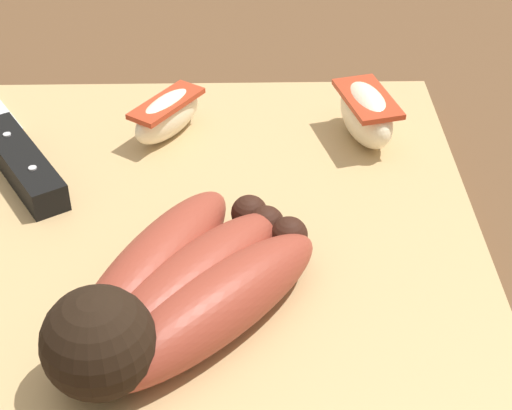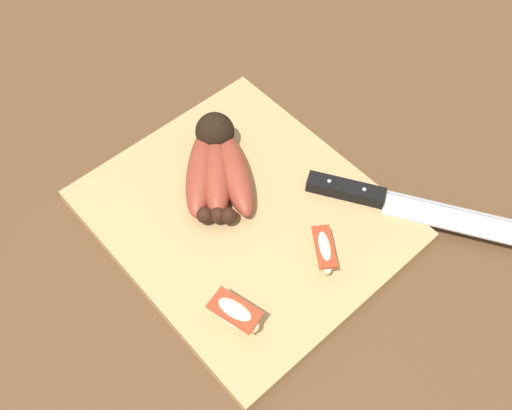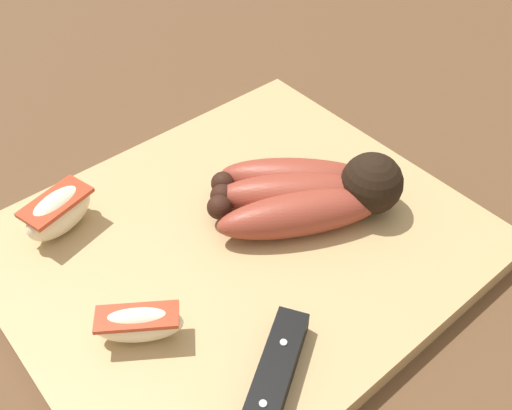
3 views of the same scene
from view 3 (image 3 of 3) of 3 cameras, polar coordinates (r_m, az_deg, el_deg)
ground_plane at (r=0.49m, az=-2.16°, el=-4.45°), size 6.00×6.00×0.00m
cutting_board at (r=0.48m, az=-1.57°, el=-4.08°), size 0.37×0.32×0.02m
banana_bunch at (r=0.49m, az=5.41°, el=1.28°), size 0.16×0.15×0.05m
apple_wedge_near at (r=0.49m, az=-18.85°, el=-0.65°), size 0.07×0.04×0.04m
apple_wedge_middle at (r=0.41m, az=-11.48°, el=-11.43°), size 0.06×0.05×0.03m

